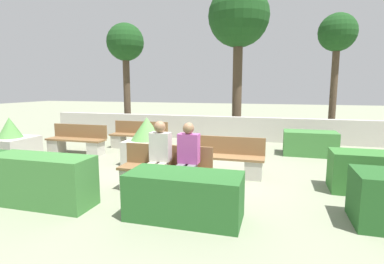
{
  "coord_description": "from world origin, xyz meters",
  "views": [
    {
      "loc": [
        1.89,
        -6.32,
        1.97
      ],
      "look_at": [
        -0.03,
        0.5,
        0.9
      ],
      "focal_mm": 28.0,
      "sensor_mm": 36.0,
      "label": 1
    }
  ],
  "objects_px": {
    "person_seated_woman": "(187,156)",
    "person_seated_man": "(158,154)",
    "bench_back": "(77,143)",
    "bench_left_side": "(220,161)",
    "tree_center_right": "(337,37)",
    "bench_right_side": "(139,138)",
    "planter_corner_left": "(147,143)",
    "bench_front": "(165,174)",
    "tree_leftmost": "(125,46)",
    "tree_center_left": "(239,19)",
    "planter_corner_right": "(11,144)"
  },
  "relations": [
    {
      "from": "tree_center_right",
      "to": "bench_left_side",
      "type": "bearing_deg",
      "value": -118.48
    },
    {
      "from": "person_seated_woman",
      "to": "tree_center_right",
      "type": "relative_size",
      "value": 0.29
    },
    {
      "from": "person_seated_man",
      "to": "tree_center_right",
      "type": "bearing_deg",
      "value": 60.8
    },
    {
      "from": "person_seated_woman",
      "to": "planter_corner_right",
      "type": "bearing_deg",
      "value": 166.38
    },
    {
      "from": "tree_center_right",
      "to": "person_seated_woman",
      "type": "bearing_deg",
      "value": -115.8
    },
    {
      "from": "bench_right_side",
      "to": "planter_corner_left",
      "type": "distance_m",
      "value": 1.98
    },
    {
      "from": "bench_front",
      "to": "tree_leftmost",
      "type": "distance_m",
      "value": 8.72
    },
    {
      "from": "person_seated_woman",
      "to": "tree_center_left",
      "type": "height_order",
      "value": "tree_center_left"
    },
    {
      "from": "bench_front",
      "to": "planter_corner_right",
      "type": "bearing_deg",
      "value": 166.64
    },
    {
      "from": "person_seated_man",
      "to": "planter_corner_left",
      "type": "xyz_separation_m",
      "value": [
        -1.13,
        2.03,
        -0.21
      ]
    },
    {
      "from": "tree_leftmost",
      "to": "tree_center_right",
      "type": "distance_m",
      "value": 8.38
    },
    {
      "from": "person_seated_woman",
      "to": "person_seated_man",
      "type": "bearing_deg",
      "value": 179.78
    },
    {
      "from": "bench_right_side",
      "to": "person_seated_man",
      "type": "xyz_separation_m",
      "value": [
        2.18,
        -3.69,
        0.41
      ]
    },
    {
      "from": "bench_right_side",
      "to": "bench_left_side",
      "type": "bearing_deg",
      "value": -24.9
    },
    {
      "from": "person_seated_woman",
      "to": "tree_center_right",
      "type": "height_order",
      "value": "tree_center_right"
    },
    {
      "from": "bench_front",
      "to": "tree_center_left",
      "type": "bearing_deg",
      "value": 86.82
    },
    {
      "from": "bench_back",
      "to": "tree_leftmost",
      "type": "distance_m",
      "value": 5.64
    },
    {
      "from": "bench_left_side",
      "to": "tree_center_right",
      "type": "xyz_separation_m",
      "value": [
        3.21,
        5.92,
        3.44
      ]
    },
    {
      "from": "bench_back",
      "to": "tree_leftmost",
      "type": "relative_size",
      "value": 0.39
    },
    {
      "from": "planter_corner_left",
      "to": "bench_left_side",
      "type": "bearing_deg",
      "value": -16.23
    },
    {
      "from": "bench_right_side",
      "to": "bench_back",
      "type": "relative_size",
      "value": 1.03
    },
    {
      "from": "bench_left_side",
      "to": "tree_center_right",
      "type": "distance_m",
      "value": 7.57
    },
    {
      "from": "person_seated_man",
      "to": "tree_leftmost",
      "type": "relative_size",
      "value": 0.29
    },
    {
      "from": "bench_back",
      "to": "person_seated_woman",
      "type": "height_order",
      "value": "person_seated_woman"
    },
    {
      "from": "person_seated_woman",
      "to": "tree_leftmost",
      "type": "height_order",
      "value": "tree_leftmost"
    },
    {
      "from": "planter_corner_right",
      "to": "tree_leftmost",
      "type": "xyz_separation_m",
      "value": [
        0.53,
        5.62,
        3.28
      ]
    },
    {
      "from": "bench_front",
      "to": "planter_corner_right",
      "type": "relative_size",
      "value": 1.51
    },
    {
      "from": "bench_left_side",
      "to": "bench_right_side",
      "type": "relative_size",
      "value": 1.04
    },
    {
      "from": "planter_corner_left",
      "to": "tree_center_left",
      "type": "bearing_deg",
      "value": 73.41
    },
    {
      "from": "bench_back",
      "to": "bench_left_side",
      "type": "bearing_deg",
      "value": -8.68
    },
    {
      "from": "person_seated_man",
      "to": "tree_center_right",
      "type": "xyz_separation_m",
      "value": [
        4.11,
        7.36,
        3.03
      ]
    },
    {
      "from": "person_seated_man",
      "to": "tree_center_left",
      "type": "bearing_deg",
      "value": 86.3
    },
    {
      "from": "bench_left_side",
      "to": "planter_corner_left",
      "type": "xyz_separation_m",
      "value": [
        -2.03,
        0.59,
        0.2
      ]
    },
    {
      "from": "bench_right_side",
      "to": "tree_leftmost",
      "type": "xyz_separation_m",
      "value": [
        -2.07,
        3.22,
        3.39
      ]
    },
    {
      "from": "bench_left_side",
      "to": "person_seated_woman",
      "type": "distance_m",
      "value": 1.53
    },
    {
      "from": "bench_back",
      "to": "planter_corner_left",
      "type": "xyz_separation_m",
      "value": [
        2.47,
        -0.43,
        0.21
      ]
    },
    {
      "from": "bench_front",
      "to": "tree_center_left",
      "type": "height_order",
      "value": "tree_center_left"
    },
    {
      "from": "bench_back",
      "to": "bench_front",
      "type": "bearing_deg",
      "value": -28.15
    },
    {
      "from": "bench_front",
      "to": "bench_right_side",
      "type": "distance_m",
      "value": 4.21
    },
    {
      "from": "bench_front",
      "to": "tree_leftmost",
      "type": "height_order",
      "value": "tree_leftmost"
    },
    {
      "from": "planter_corner_left",
      "to": "bench_back",
      "type": "bearing_deg",
      "value": 170.21
    },
    {
      "from": "bench_left_side",
      "to": "tree_center_left",
      "type": "bearing_deg",
      "value": 87.15
    },
    {
      "from": "tree_center_left",
      "to": "tree_center_right",
      "type": "distance_m",
      "value": 3.74
    },
    {
      "from": "person_seated_man",
      "to": "planter_corner_left",
      "type": "distance_m",
      "value": 2.33
    },
    {
      "from": "bench_back",
      "to": "person_seated_woman",
      "type": "relative_size",
      "value": 1.36
    },
    {
      "from": "person_seated_man",
      "to": "tree_leftmost",
      "type": "distance_m",
      "value": 8.64
    },
    {
      "from": "tree_center_left",
      "to": "bench_left_side",
      "type": "bearing_deg",
      "value": -86.02
    },
    {
      "from": "bench_front",
      "to": "bench_right_side",
      "type": "relative_size",
      "value": 0.95
    },
    {
      "from": "person_seated_man",
      "to": "bench_front",
      "type": "bearing_deg",
      "value": 61.17
    },
    {
      "from": "bench_front",
      "to": "tree_leftmost",
      "type": "bearing_deg",
      "value": 122.59
    }
  ]
}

